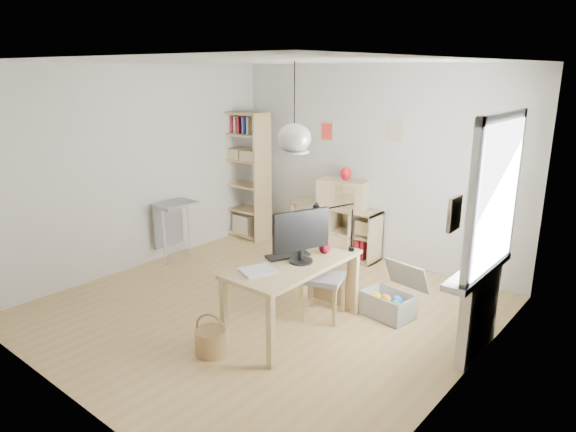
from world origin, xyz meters
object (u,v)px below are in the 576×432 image
Objects in this scene: cube_shelf at (335,232)px; drawer_chest at (343,194)px; tall_bookshelf at (245,170)px; chair at (324,272)px; storage_chest at (391,300)px; desk at (294,270)px; monitor at (301,234)px.

drawer_chest reaches higher than cube_shelf.
tall_bookshelf is 3.07m from chair.
chair is (2.63, -1.48, -0.58)m from tall_bookshelf.
chair is at bearing -58.74° from cube_shelf.
cube_shelf is at bearing 150.56° from drawer_chest.
cube_shelf is 2.09× the size of storage_chest.
cube_shelf is 2.11m from storage_chest.
tall_bookshelf reaches higher than cube_shelf.
monitor is (0.06, 0.04, 0.40)m from desk.
tall_bookshelf is at bearing 165.76° from monitor.
monitor is at bearing -79.75° from drawer_chest.
drawer_chest is (-0.88, 2.19, 0.26)m from desk.
chair is at bearing 84.51° from desk.
storage_chest is at bearing 78.87° from monitor.
tall_bookshelf is at bearing -169.81° from cube_shelf.
monitor reaches higher than cube_shelf.
chair is at bearing -74.99° from drawer_chest.
monitor is (0.01, -0.43, 0.55)m from chair.
tall_bookshelf is at bearing 174.70° from drawer_chest.
chair is (0.05, 0.47, -0.15)m from desk.
desk is 1.70× the size of chair.
monitor is at bearing -63.78° from cube_shelf.
tall_bookshelf is 3.37× the size of monitor.
drawer_chest is at bearing 98.69° from chair.
storage_chest is (1.65, -1.30, -0.12)m from cube_shelf.
desk is 0.50m from chair.
storage_chest is 0.96× the size of drawer_chest.
monitor is at bearing -35.86° from tall_bookshelf.
tall_bookshelf is at bearing 142.99° from desk.
drawer_chest is (-0.94, 2.15, -0.13)m from monitor.
tall_bookshelf is at bearing 131.06° from chair.
desk is at bearing -115.36° from storage_chest.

